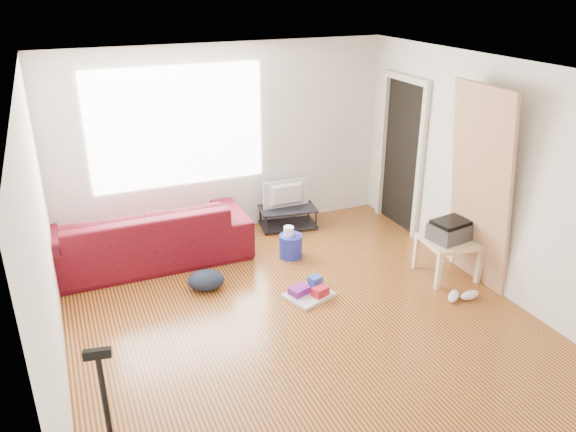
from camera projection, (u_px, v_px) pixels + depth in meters
name	position (u px, v px, depth m)	size (l,w,h in m)	color
room	(304.00, 202.00, 5.37)	(4.51, 5.01, 2.51)	#582207
sofa	(148.00, 261.00, 6.92)	(2.49, 0.97, 0.73)	#4E0E19
tv_stand	(288.00, 217.00, 7.81)	(0.82, 0.55, 0.29)	black
tv	(288.00, 195.00, 7.68)	(0.67, 0.09, 0.38)	black
side_table	(448.00, 245.00, 6.46)	(0.63, 0.63, 0.46)	#E0CF81
printer	(450.00, 230.00, 6.38)	(0.49, 0.40, 0.23)	#38383A
bucket	(291.00, 256.00, 7.04)	(0.29, 0.29, 0.29)	#1F2AA5
toilet_paper	(289.00, 242.00, 6.97)	(0.13, 0.13, 0.12)	white
cleaning_tray	(310.00, 292.00, 6.15)	(0.58, 0.52, 0.17)	silver
backpack	(207.00, 289.00, 6.31)	(0.41, 0.33, 0.22)	black
sneakers	(462.00, 296.00, 6.08)	(0.42, 0.23, 0.10)	silver
door_panel	(467.00, 279.00, 6.52)	(0.05, 0.90, 2.26)	tan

